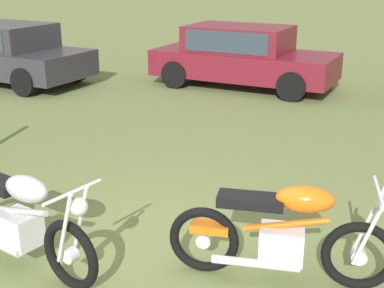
% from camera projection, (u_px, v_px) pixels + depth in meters
% --- Properties ---
extents(ground_plane, '(120.00, 120.00, 0.00)m').
position_uv_depth(ground_plane, '(153.00, 256.00, 5.40)').
color(ground_plane, olive).
extents(motorcycle_silver, '(1.99, 1.14, 1.02)m').
position_uv_depth(motorcycle_silver, '(18.00, 219.00, 5.12)').
color(motorcycle_silver, black).
rests_on(motorcycle_silver, ground).
extents(motorcycle_orange, '(2.09, 0.64, 1.02)m').
position_uv_depth(motorcycle_orange, '(283.00, 233.00, 4.85)').
color(motorcycle_orange, black).
rests_on(motorcycle_orange, ground).
extents(car_burgundy, '(4.53, 2.80, 1.43)m').
position_uv_depth(car_burgundy, '(242.00, 53.00, 12.47)').
color(car_burgundy, maroon).
rests_on(car_burgundy, ground).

